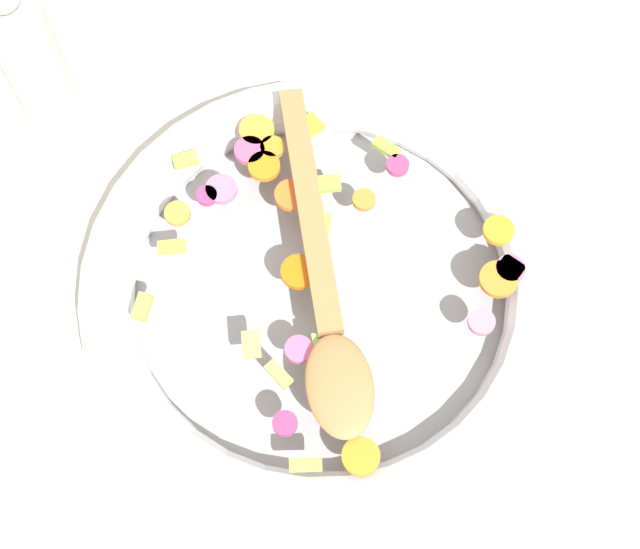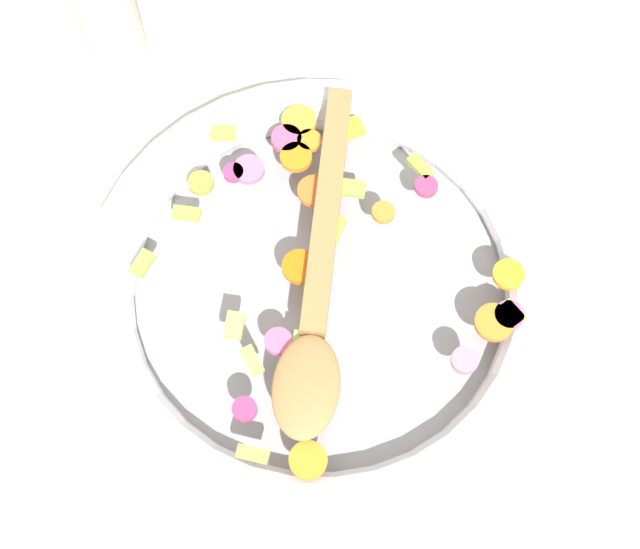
# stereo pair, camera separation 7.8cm
# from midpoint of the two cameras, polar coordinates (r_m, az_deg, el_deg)

# --- Properties ---
(ground_plane) EXTENTS (4.00, 4.00, 0.00)m
(ground_plane) POSITION_cam_midpoint_polar(r_m,az_deg,el_deg) (0.82, 2.68, -1.66)
(ground_plane) COLOR beige
(skillet) EXTENTS (0.43, 0.43, 0.05)m
(skillet) POSITION_cam_midpoint_polar(r_m,az_deg,el_deg) (0.80, 2.75, -1.10)
(skillet) COLOR gray
(skillet) RESTS_ON ground_plane
(chopped_vegetables) EXTENTS (0.34, 0.34, 0.01)m
(chopped_vegetables) POSITION_cam_midpoint_polar(r_m,az_deg,el_deg) (0.79, 3.59, 1.64)
(chopped_vegetables) COLOR orange
(chopped_vegetables) RESTS_ON skillet
(wooden_spoon) EXTENTS (0.33, 0.11, 0.01)m
(wooden_spoon) POSITION_cam_midpoint_polar(r_m,az_deg,el_deg) (0.76, 2.75, -1.41)
(wooden_spoon) COLOR olive
(wooden_spoon) RESTS_ON chopped_vegetables
(pepper_mill) EXTENTS (0.06, 0.06, 0.18)m
(pepper_mill) POSITION_cam_midpoint_polar(r_m,az_deg,el_deg) (0.91, -11.26, 16.59)
(pepper_mill) COLOR #B2ADA3
(pepper_mill) RESTS_ON ground_plane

